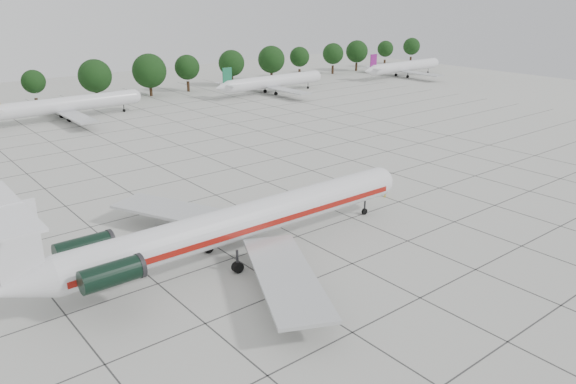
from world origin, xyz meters
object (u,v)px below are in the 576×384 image
object	(u,v)px
bg_airliner_d	(273,82)
bg_airliner_c	(68,105)
bg_airliner_e	(404,67)
main_airliner	(227,226)
ground_crew	(385,191)

from	to	relation	value
bg_airliner_d	bg_airliner_c	bearing A→B (deg)	177.31
bg_airliner_d	bg_airliner_e	xyz separation A→B (m)	(47.00, -1.81, 0.00)
main_airliner	bg_airliner_e	world-z (taller)	main_airliner
ground_crew	bg_airliner_c	xyz separation A→B (m)	(-15.31, 69.15, 2.09)
bg_airliner_c	bg_airliner_d	distance (m)	49.18
ground_crew	bg_airliner_d	size ratio (longest dim) A/B	0.06
bg_airliner_c	bg_airliner_d	xyz separation A→B (m)	(49.13, -2.31, 0.00)
bg_airliner_c	bg_airliner_e	bearing A→B (deg)	-2.45
main_airliner	bg_airliner_d	size ratio (longest dim) A/B	1.52
ground_crew	bg_airliner_e	world-z (taller)	bg_airliner_e
main_airliner	bg_airliner_c	xyz separation A→B (m)	(9.32, 71.39, -0.65)
main_airliner	bg_airliner_e	xyz separation A→B (m)	(105.45, 67.28, -0.65)
ground_crew	bg_airliner_d	bearing A→B (deg)	-144.64
bg_airliner_d	ground_crew	bearing A→B (deg)	-116.84
main_airliner	bg_airliner_d	world-z (taller)	main_airliner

